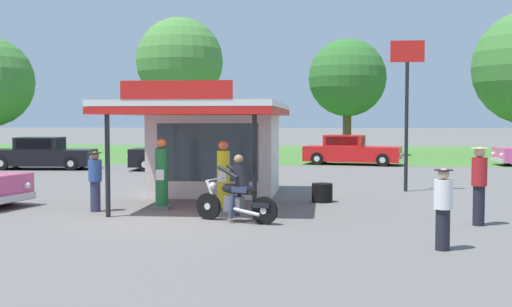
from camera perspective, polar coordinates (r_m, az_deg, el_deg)
The scene contains 16 objects.
ground_plane at distance 15.47m, azimuth -8.37°, elevation -5.87°, with size 300.00×300.00×0.00m, color slate.
grass_verge_strip at distance 45.02m, azimuth 1.20°, elevation 0.07°, with size 120.00×24.00×0.01m, color #477A33.
service_station_kiosk at distance 20.07m, azimuth -3.82°, elevation 1.09°, with size 4.52×7.41×3.31m.
gas_pump_nearside at distance 17.13m, azimuth -8.42°, elevation -2.10°, with size 0.44×0.44×1.89m.
gas_pump_offside at distance 16.80m, azimuth -2.93°, elevation -2.26°, with size 0.44×0.44×1.84m.
motorcycle_with_rider at distance 14.91m, azimuth -1.70°, elevation -3.65°, with size 2.03×0.99×1.58m.
parked_car_back_row_far_right at distance 32.14m, azimuth -18.52°, elevation -0.10°, with size 5.15×2.20×1.52m.
parked_car_back_row_centre_left at distance 33.82m, azimuth 8.46°, elevation 0.20°, with size 5.37×2.83×1.55m.
parked_car_back_row_right at distance 30.01m, azimuth -6.25°, elevation -0.14°, with size 5.26×2.21×1.56m.
bystander_standing_back_lot at distance 15.23m, azimuth 19.29°, elevation -2.50°, with size 0.39×0.39×1.78m.
bystander_admiring_sedan at distance 17.07m, azimuth -14.15°, elevation -2.28°, with size 0.34×0.34×1.56m.
bystander_chatting_near_pumps at distance 12.20m, azimuth 16.35°, elevation -4.61°, with size 0.34×0.34×1.51m.
tree_oak_far_left at distance 43.14m, azimuth -6.81°, elevation 8.17°, with size 5.77×5.77×9.12m.
tree_oak_centre at distance 42.36m, azimuth 8.07°, elevation 6.49°, with size 5.04×5.25×7.59m.
roadside_pole_sign at distance 21.69m, azimuth 13.31°, elevation 5.60°, with size 1.10×0.12×4.97m.
spare_tire_stack at distance 18.58m, azimuth 5.92°, elevation -3.50°, with size 0.60×0.60×0.54m.
Camera 1 is at (3.83, -14.79, 2.41)m, focal length 44.84 mm.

